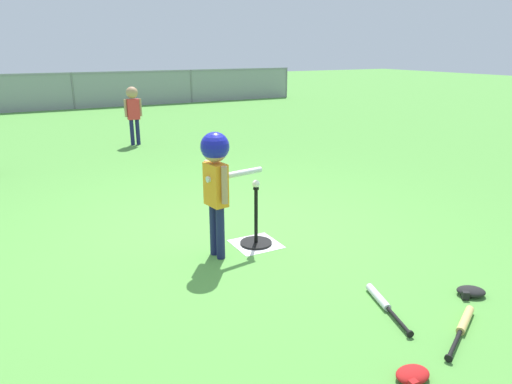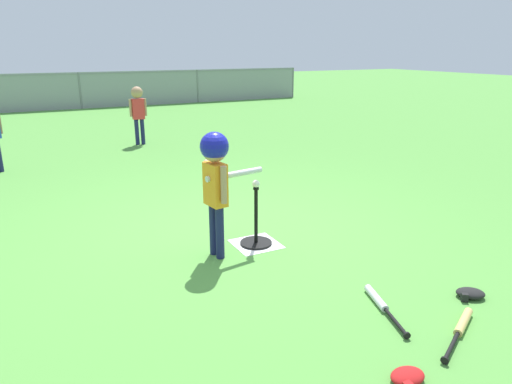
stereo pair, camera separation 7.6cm
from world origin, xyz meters
name	(u,v)px [view 1 (the left image)]	position (x,y,z in m)	size (l,w,h in m)	color
ground_plane	(230,230)	(0.00, 0.00, 0.00)	(60.00, 60.00, 0.00)	#51933D
home_plate	(256,244)	(0.07, -0.46, 0.00)	(0.44, 0.44, 0.01)	white
batting_tee	(256,236)	(0.07, -0.46, 0.09)	(0.32, 0.32, 0.60)	black
baseball_on_tee	(256,184)	(0.07, -0.46, 0.63)	(0.07, 0.07, 0.07)	white
batter_child	(216,170)	(-0.37, -0.53, 0.85)	(0.64, 0.34, 1.19)	#191E4C
fielder_deep_left	(133,108)	(0.27, 5.12, 0.75)	(0.34, 0.23, 1.16)	#191E4C
spare_bat_silver	(382,302)	(0.38, -1.94, 0.03)	(0.25, 0.66, 0.06)	silver
spare_bat_wood	(463,325)	(0.67, -2.44, 0.03)	(0.64, 0.37, 0.06)	#DBB266
glove_by_plate	(471,292)	(1.11, -2.16, 0.04)	(0.27, 0.26, 0.07)	black
glove_near_bats	(413,375)	(-0.05, -2.66, 0.04)	(0.23, 0.17, 0.07)	#B21919
outfield_fence	(73,90)	(0.00, 11.81, 0.62)	(16.06, 0.06, 1.15)	slate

